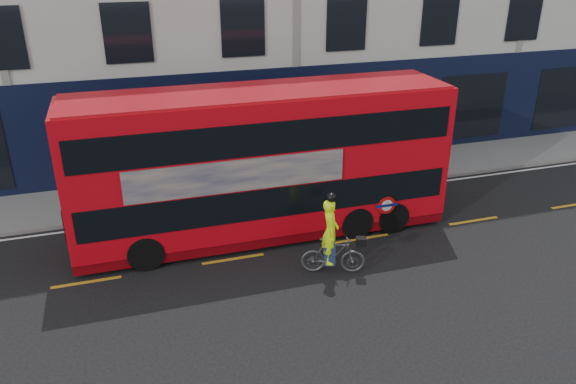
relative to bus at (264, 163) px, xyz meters
name	(u,v)px	position (x,y,z in m)	size (l,w,h in m)	color
ground	(383,263)	(2.69, -2.83, -2.32)	(120.00, 120.00, 0.00)	black
pavement	(307,177)	(2.69, 3.67, -2.26)	(60.00, 3.00, 0.12)	slate
kerb	(321,192)	(2.69, 2.17, -2.25)	(60.00, 0.12, 0.13)	slate
road_edge_line	(324,197)	(2.69, 1.87, -2.31)	(58.00, 0.10, 0.01)	silver
lane_dashes	(361,239)	(2.69, -1.33, -2.31)	(58.00, 0.12, 0.01)	#C38717
bus	(264,163)	(0.00, 0.00, 0.00)	(11.23, 2.67, 4.52)	red
cyclist	(332,246)	(1.12, -2.82, -1.51)	(1.82, 1.04, 2.39)	#45484A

